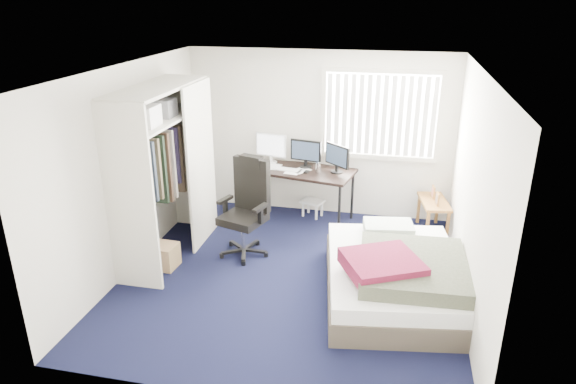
% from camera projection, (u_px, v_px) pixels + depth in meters
% --- Properties ---
extents(ground, '(4.20, 4.20, 0.00)m').
position_uv_depth(ground, '(290.00, 276.00, 6.32)').
color(ground, black).
rests_on(ground, ground).
extents(room_shell, '(4.20, 4.20, 4.20)m').
position_uv_depth(room_shell, '(290.00, 159.00, 5.77)').
color(room_shell, silver).
rests_on(room_shell, ground).
extents(window_assembly, '(1.72, 0.09, 1.32)m').
position_uv_depth(window_assembly, '(380.00, 115.00, 7.41)').
color(window_assembly, white).
rests_on(window_assembly, ground).
extents(closet, '(0.64, 1.84, 2.22)m').
position_uv_depth(closet, '(164.00, 156.00, 6.40)').
color(closet, beige).
rests_on(closet, ground).
extents(desk, '(1.73, 1.05, 1.26)m').
position_uv_depth(desk, '(300.00, 167.00, 7.66)').
color(desk, black).
rests_on(desk, ground).
extents(office_chair, '(0.77, 0.77, 1.31)m').
position_uv_depth(office_chair, '(247.00, 217.00, 6.74)').
color(office_chair, black).
rests_on(office_chair, ground).
extents(footstool, '(0.39, 0.35, 0.26)m').
position_uv_depth(footstool, '(312.00, 204.00, 7.93)').
color(footstool, white).
rests_on(footstool, ground).
extents(nightstand, '(0.47, 0.76, 0.67)m').
position_uv_depth(nightstand, '(434.00, 205.00, 7.33)').
color(nightstand, brown).
rests_on(nightstand, ground).
extents(bed, '(1.80, 2.22, 0.66)m').
position_uv_depth(bed, '(396.00, 275.00, 5.79)').
color(bed, '#443B31').
rests_on(bed, ground).
extents(pine_box, '(0.42, 0.33, 0.30)m').
position_uv_depth(pine_box, '(161.00, 255.00, 6.49)').
color(pine_box, '#9E854F').
rests_on(pine_box, ground).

